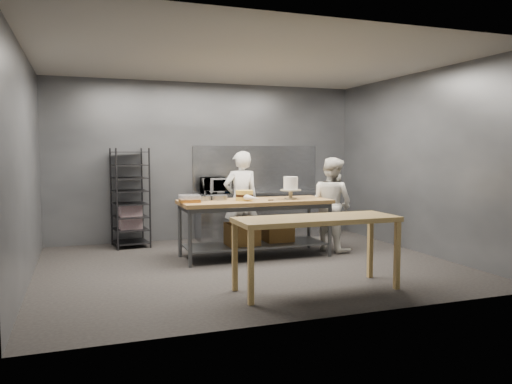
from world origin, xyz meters
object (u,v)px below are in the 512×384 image
Objects in this scene: chef_behind at (241,200)px; chef_right at (332,204)px; layer_cake at (244,195)px; speed_rack at (130,199)px; microwave at (216,185)px; work_table at (256,221)px; frosted_cake_stand at (291,185)px; near_counter at (317,224)px.

chef_behind is 1.07× the size of chef_right.
chef_right is 1.61m from layer_cake.
speed_rack is 3.23× the size of microwave.
frosted_cake_stand is at bearing -8.59° from work_table.
frosted_cake_stand reaches higher than layer_cake.
chef_right is at bearing -25.39° from speed_rack.
chef_right reaches higher than near_counter.
near_counter is 2.06m from layer_cake.
speed_rack is 1.61m from microwave.
frosted_cake_stand is (0.78, -1.73, 0.10)m from microwave.
near_counter is (0.05, -2.07, 0.24)m from work_table.
chef_right is at bearing 154.03° from chef_behind.
work_table is at bearing -40.76° from speed_rack.
speed_rack is at bearing -23.18° from chef_behind.
frosted_cake_stand is at bearing 75.40° from near_counter.
layer_cake reaches higher than near_counter.
microwave reaches higher than work_table.
frosted_cake_stand is at bearing -65.63° from microwave.
speed_rack reaches higher than chef_behind.
chef_behind is 0.83m from layer_cake.
chef_right is at bearing 1.88° from work_table.
chef_behind is 4.66× the size of frosted_cake_stand.
chef_right is (3.20, -1.52, -0.06)m from speed_rack.
chef_behind is (-0.06, 2.82, 0.04)m from near_counter.
speed_rack is 1.98m from chef_behind.
work_table is 1.51× the size of chef_right.
layer_cake is at bearing 69.78° from chef_right.
speed_rack is at bearing 145.26° from frosted_cake_stand.
speed_rack is (-1.82, 1.57, 0.28)m from work_table.
layer_cake reaches higher than work_table.
chef_behind is 1.57m from chef_right.
microwave is at bearing -75.83° from chef_behind.
frosted_cake_stand is at bearing 125.35° from chef_behind.
chef_behind is at bearing -24.16° from speed_rack.
chef_behind is at bearing 40.03° from chef_right.
layer_cake is (-1.60, -0.08, 0.21)m from chef_right.
work_table is at bearing 91.32° from near_counter.
work_table is 4.43× the size of microwave.
near_counter is 5.49× the size of frosted_cake_stand.
microwave is (-0.22, 1.65, 0.48)m from work_table.
layer_cake is at bearing -170.98° from work_table.
work_table is 1.41m from chef_right.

